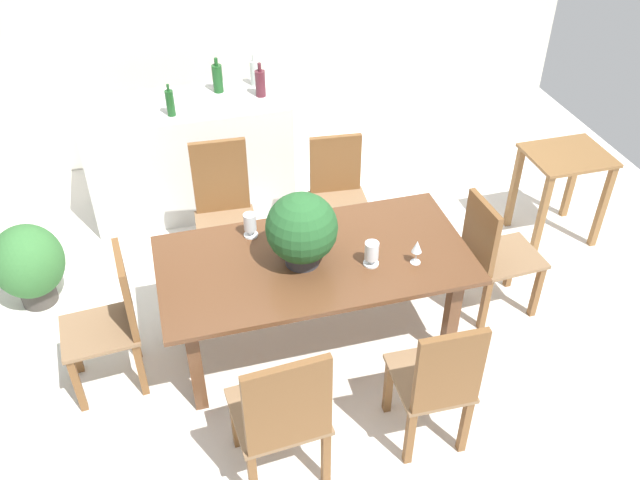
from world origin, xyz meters
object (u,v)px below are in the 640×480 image
object	(u,v)px
dining_table	(314,270)
chair_foot_end	(492,252)
chair_far_left	(224,204)
crystal_vase_center_near	(250,224)
chair_head_end	(114,318)
kitchen_counter	(190,156)
wine_bottle_amber	(218,78)
chair_far_right	(338,192)
wine_glass	(417,248)
wine_bottle_green	(260,83)
side_table	(563,176)
chair_near_right	(438,381)
potted_plant_floor	(29,264)
wine_bottle_tall	(170,103)
flower_centerpiece	(302,229)
wine_bottle_dark	(254,73)
chair_near_left	(283,414)
crystal_vase_left	(372,252)

from	to	relation	value
dining_table	chair_foot_end	xyz separation A→B (m)	(1.24, -0.01, -0.12)
chair_far_left	crystal_vase_center_near	bearing A→B (deg)	-78.87
chair_head_end	kitchen_counter	world-z (taller)	chair_head_end
chair_head_end	wine_bottle_amber	distance (m)	2.30
chair_far_right	wine_glass	bearing A→B (deg)	-78.19
wine_bottle_green	side_table	bearing A→B (deg)	-29.43
wine_bottle_amber	chair_near_right	bearing A→B (deg)	-76.81
wine_bottle_green	potted_plant_floor	xyz separation A→B (m)	(-1.87, -0.93, -0.71)
crystal_vase_center_near	wine_glass	size ratio (longest dim) A/B	1.01
chair_far_left	chair_near_right	size ratio (longest dim) A/B	1.05
chair_head_end	wine_bottle_amber	size ratio (longest dim) A/B	3.39
wine_bottle_amber	potted_plant_floor	size ratio (longest dim) A/B	0.45
crystal_vase_center_near	potted_plant_floor	distance (m)	1.67
wine_glass	wine_bottle_tall	world-z (taller)	wine_bottle_tall
chair_foot_end	flower_centerpiece	distance (m)	1.40
chair_head_end	potted_plant_floor	size ratio (longest dim) A/B	1.52
chair_foot_end	chair_far_left	bearing A→B (deg)	56.76
chair_near_right	wine_bottle_green	world-z (taller)	wine_bottle_green
chair_head_end	wine_glass	bearing A→B (deg)	78.82
chair_far_right	side_table	size ratio (longest dim) A/B	1.23
chair_far_left	chair_near_right	world-z (taller)	chair_far_left
wine_bottle_dark	chair_near_left	bearing A→B (deg)	-98.70
dining_table	side_table	bearing A→B (deg)	16.93
crystal_vase_left	wine_bottle_dark	world-z (taller)	wine_bottle_dark
dining_table	wine_glass	xyz separation A→B (m)	(0.58, -0.21, 0.21)
chair_near_left	wine_bottle_tall	size ratio (longest dim) A/B	4.03
chair_far_right	kitchen_counter	world-z (taller)	kitchen_counter
chair_far_right	side_table	distance (m)	1.75
chair_far_left	crystal_vase_left	size ratio (longest dim) A/B	6.41
chair_far_right	chair_near_right	distance (m)	1.93
chair_near_right	crystal_vase_left	size ratio (longest dim) A/B	6.09
wine_bottle_tall	wine_bottle_dark	bearing A→B (deg)	26.93
chair_far_left	chair_near_left	distance (m)	1.94
chair_head_end	chair_near_left	distance (m)	1.28
wine_bottle_dark	wine_bottle_tall	size ratio (longest dim) A/B	1.03
crystal_vase_left	crystal_vase_center_near	distance (m)	0.81
chair_near_right	wine_bottle_dark	distance (m)	3.10
wine_bottle_tall	chair_head_end	bearing A→B (deg)	-108.42
crystal_vase_left	chair_near_left	bearing A→B (deg)	-131.95
chair_far_right	wine_bottle_amber	xyz separation A→B (m)	(-0.71, 1.05, 0.55)
dining_table	chair_near_left	world-z (taller)	chair_near_left
chair_far_left	wine_bottle_green	distance (m)	1.12
dining_table	wine_bottle_dark	distance (m)	2.11
chair_far_right	wine_bottle_amber	size ratio (longest dim) A/B	3.27
dining_table	crystal_vase_center_near	distance (m)	0.50
chair_near_right	crystal_vase_left	world-z (taller)	chair_near_right
crystal_vase_center_near	wine_bottle_dark	world-z (taller)	wine_bottle_dark
dining_table	chair_far_right	distance (m)	1.07
chair_near_right	chair_far_right	bearing A→B (deg)	-88.88
chair_near_left	side_table	bearing A→B (deg)	-151.78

